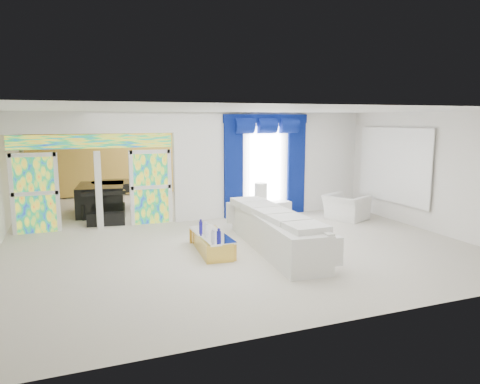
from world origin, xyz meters
name	(u,v)px	position (x,y,z in m)	size (l,w,h in m)	color
floor	(213,227)	(0.00, 0.00, 0.00)	(12.00, 12.00, 0.00)	#B7AF9E
dividing_wall	(272,164)	(2.15, 1.00, 1.50)	(5.70, 0.18, 3.00)	white
dividing_header	(92,122)	(-2.85, 1.00, 2.73)	(4.30, 0.18, 0.55)	white
stained_panel_left	(35,193)	(-4.28, 1.00, 1.00)	(0.95, 0.04, 2.00)	#994C3F
stained_panel_right	(151,187)	(-1.42, 1.00, 1.00)	(0.95, 0.04, 2.00)	#994C3F
stained_transom	(93,141)	(-2.85, 1.00, 2.25)	(4.00, 0.05, 0.35)	#994C3F
window_pane	(265,166)	(1.90, 0.90, 1.45)	(1.00, 0.02, 2.30)	white
blue_drape_left	(233,169)	(0.90, 0.87, 1.40)	(0.55, 0.10, 2.80)	#031149
blue_drape_right	(296,167)	(2.90, 0.87, 1.40)	(0.55, 0.10, 2.80)	#031149
blue_pelmet	(266,119)	(1.90, 0.87, 2.82)	(2.60, 0.12, 0.25)	#031149
wall_mirror	(394,165)	(4.94, -1.00, 1.55)	(0.04, 2.70, 1.90)	white
gold_curtains	(165,154)	(0.00, 5.90, 1.50)	(9.70, 0.12, 2.90)	#B2862A
white_sofa	(275,232)	(0.65, -2.40, 0.38)	(0.85, 3.95, 0.75)	silver
coffee_table	(211,243)	(-0.70, -2.10, 0.19)	(0.56, 1.67, 0.37)	gold
console_table	(270,209)	(1.95, 0.64, 0.21)	(1.25, 0.39, 0.42)	white
table_lamp	(261,193)	(1.65, 0.64, 0.71)	(0.36, 0.36, 0.58)	silver
armchair	(346,207)	(3.78, -0.50, 0.35)	(1.08, 0.94, 0.70)	silver
grand_piano	(101,199)	(-2.60, 2.85, 0.44)	(1.32, 1.73, 0.87)	black
piano_bench	(106,219)	(-2.60, 1.25, 0.16)	(0.98, 0.38, 0.33)	black
tv_console	(27,200)	(-4.68, 3.56, 0.41)	(0.57, 0.52, 0.83)	tan
chandelier	(107,124)	(-2.30, 3.40, 2.65)	(0.60, 0.60, 0.60)	gold
decanters	(210,231)	(-0.73, -2.09, 0.45)	(0.15, 1.21, 0.20)	navy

